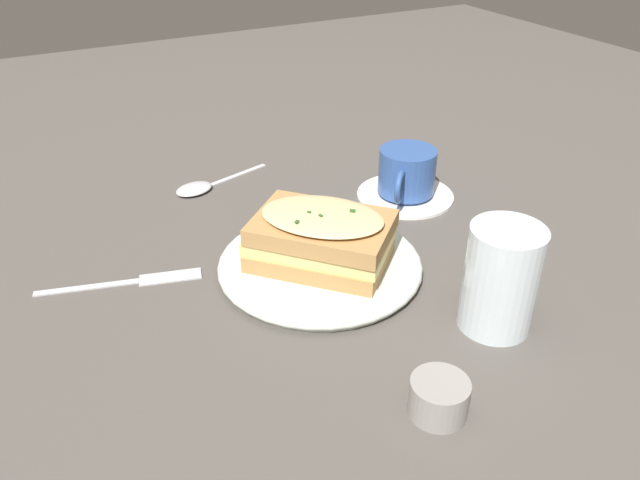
# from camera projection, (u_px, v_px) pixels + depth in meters

# --- Properties ---
(ground_plane) EXTENTS (2.40, 2.40, 0.00)m
(ground_plane) POSITION_uv_depth(u_px,v_px,m) (315.00, 278.00, 0.74)
(ground_plane) COLOR #514C47
(dinner_plate) EXTENTS (0.24, 0.24, 0.02)m
(dinner_plate) POSITION_uv_depth(u_px,v_px,m) (320.00, 265.00, 0.74)
(dinner_plate) COLOR silver
(dinner_plate) RESTS_ON ground_plane
(sandwich) EXTENTS (0.19, 0.19, 0.07)m
(sandwich) POSITION_uv_depth(u_px,v_px,m) (321.00, 237.00, 0.72)
(sandwich) COLOR #B2844C
(sandwich) RESTS_ON dinner_plate
(teacup_with_saucer) EXTENTS (0.14, 0.14, 0.07)m
(teacup_with_saucer) POSITION_uv_depth(u_px,v_px,m) (406.00, 177.00, 0.89)
(teacup_with_saucer) COLOR white
(teacup_with_saucer) RESTS_ON ground_plane
(water_glass) EXTENTS (0.08, 0.08, 0.12)m
(water_glass) POSITION_uv_depth(u_px,v_px,m) (501.00, 279.00, 0.63)
(water_glass) COLOR silver
(water_glass) RESTS_ON ground_plane
(fork) EXTENTS (0.06, 0.19, 0.00)m
(fork) POSITION_uv_depth(u_px,v_px,m) (140.00, 280.00, 0.73)
(fork) COLOR silver
(fork) RESTS_ON ground_plane
(spoon) EXTENTS (0.07, 0.16, 0.01)m
(spoon) POSITION_uv_depth(u_px,v_px,m) (199.00, 187.00, 0.93)
(spoon) COLOR silver
(spoon) RESTS_ON ground_plane
(condiment_pot) EXTENTS (0.05, 0.05, 0.04)m
(condiment_pot) POSITION_uv_depth(u_px,v_px,m) (442.00, 396.00, 0.55)
(condiment_pot) COLOR gray
(condiment_pot) RESTS_ON ground_plane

